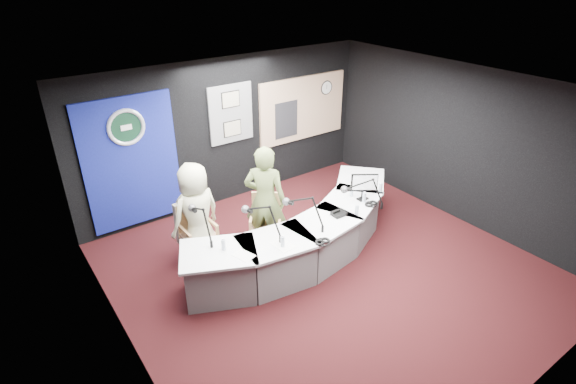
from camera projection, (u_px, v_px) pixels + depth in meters
ground at (328, 270)px, 7.03m from camera, size 6.00×6.00×0.00m
ceiling at (337, 94)px, 5.73m from camera, size 6.00×6.00×0.02m
wall_back at (229, 132)px, 8.53m from camera, size 6.00×0.02×2.80m
wall_front at (541, 310)px, 4.23m from camera, size 6.00×0.02×2.80m
wall_left at (121, 266)px, 4.83m from camera, size 0.02×6.00×2.80m
wall_right at (461, 145)px, 7.94m from camera, size 0.02×6.00×2.80m
broadcast_desk at (305, 235)px, 7.23m from camera, size 4.50×1.90×0.75m
backdrop_panel at (132, 163)px, 7.60m from camera, size 1.60×0.05×2.30m
agency_seal at (126, 127)px, 7.27m from camera, size 0.63×0.07×0.63m
seal_center at (126, 127)px, 7.27m from camera, size 0.48×0.01×0.48m
pinboard at (231, 114)px, 8.38m from camera, size 0.90×0.04×1.10m
framed_photo_upper at (231, 100)px, 8.22m from camera, size 0.34×0.02×0.27m
framed_photo_lower at (233, 129)px, 8.49m from camera, size 0.34×0.02×0.27m
booth_window_frame at (303, 108)px, 9.35m from camera, size 2.12×0.06×1.32m
booth_glow at (303, 108)px, 9.34m from camera, size 2.00×0.02×1.20m
equipment_rack at (286, 120)px, 9.17m from camera, size 0.55×0.02×0.75m
wall_clock at (326, 88)px, 9.48m from camera, size 0.28×0.01×0.28m
armchair_left at (199, 236)px, 7.08m from camera, size 0.51×0.51×0.88m
armchair_right at (266, 226)px, 7.33m from camera, size 0.71×0.71×0.90m
draped_jacket at (190, 220)px, 7.17m from camera, size 0.50×0.12×0.70m
person_man at (196, 214)px, 6.90m from camera, size 0.90×0.66×1.68m
person_woman at (265, 201)px, 7.11m from camera, size 0.78×0.79×1.85m
computer_monitor at (364, 182)px, 7.37m from camera, size 0.39×0.29×0.31m
desk_phone at (339, 214)px, 7.04m from camera, size 0.22×0.18×0.05m
headphones_near at (371, 204)px, 7.34m from camera, size 0.22×0.22×0.04m
headphones_far at (322, 241)px, 6.37m from camera, size 0.23×0.23×0.04m
paper_stack at (244, 255)px, 6.10m from camera, size 0.27×0.33×0.00m
notepad at (283, 245)px, 6.32m from camera, size 0.26×0.35×0.00m
boom_mic_a at (201, 219)px, 6.36m from camera, size 0.16×0.74×0.60m
boom_mic_b at (262, 218)px, 6.40m from camera, size 0.33×0.70×0.60m
boom_mic_c at (304, 209)px, 6.62m from camera, size 0.37×0.69×0.60m
boom_mic_d at (364, 192)px, 7.10m from camera, size 0.61×0.49×0.60m
water_bottles at (316, 215)px, 6.86m from camera, size 3.09×0.61×0.18m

